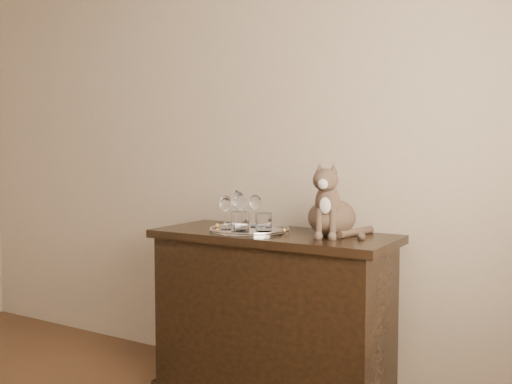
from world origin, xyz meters
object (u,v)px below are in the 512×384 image
sideboard (273,317)px  wine_glass_c (226,212)px  wine_glass_a (237,209)px  wine_glass_d (240,212)px  tumbler_b (240,222)px  cat (332,199)px  tray (250,231)px  tumbler_c (264,222)px  wine_glass_b (255,211)px

sideboard → wine_glass_c: (-0.23, -0.08, 0.52)m
sideboard → wine_glass_a: 0.58m
sideboard → wine_glass_d: bearing=-169.9°
tumbler_b → cat: size_ratio=0.29×
tray → wine_glass_c: (-0.11, -0.05, 0.09)m
wine_glass_c → wine_glass_d: size_ratio=0.97×
tumbler_c → cat: size_ratio=0.26×
wine_glass_b → tumbler_c: bearing=-44.5°
tumbler_c → cat: cat is taller
tumbler_b → tumbler_c: tumbler_b is taller
tray → wine_glass_d: size_ratio=2.27×
sideboard → tumbler_b: (-0.12, -0.12, 0.48)m
wine_glass_d → tumbler_c: bearing=-3.1°
tray → tumbler_c: bearing=-5.2°
wine_glass_a → wine_glass_c: (-0.00, -0.10, -0.01)m
wine_glass_d → wine_glass_b: bearing=78.3°
sideboard → wine_glass_b: 0.54m
wine_glass_a → cat: cat is taller
wine_glass_a → wine_glass_c: bearing=-91.8°
wine_glass_b → wine_glass_d: size_ratio=0.95×
wine_glass_d → tumbler_b: (0.05, -0.09, -0.04)m
sideboard → tumbler_c: (-0.03, -0.04, 0.48)m
wine_glass_b → cat: 0.45m
wine_glass_a → tumbler_b: 0.18m
tray → tumbler_b: tumbler_b is taller
wine_glass_b → cat: (0.44, -0.02, 0.08)m
sideboard → cat: (0.29, 0.05, 0.60)m
wine_glass_c → wine_glass_d: 0.08m
sideboard → tray: 0.45m
tray → tumbler_c: (0.09, -0.01, 0.05)m
sideboard → tumbler_b: tumbler_b is taller
tumbler_b → wine_glass_c: bearing=160.8°
wine_glass_d → cat: cat is taller
cat → sideboard: bearing=179.9°
tray → wine_glass_d: 0.11m
wine_glass_c → tumbler_c: 0.21m
tray → wine_glass_a: bearing=154.3°
wine_glass_a → wine_glass_c: wine_glass_a is taller
cat → tray: bearing=-178.9°
wine_glass_d → tumbler_b: bearing=-57.8°
wine_glass_c → sideboard: bearing=18.9°
tumbler_c → wine_glass_b: bearing=135.5°
wine_glass_d → tumbler_b: 0.11m
wine_glass_b → wine_glass_d: 0.11m
sideboard → wine_glass_d: (-0.17, -0.03, 0.52)m
tray → wine_glass_a: 0.16m
tray → tumbler_c: 0.10m
wine_glass_c → cat: size_ratio=0.49×
wine_glass_a → tumbler_c: size_ratio=2.13×
wine_glass_a → cat: 0.52m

